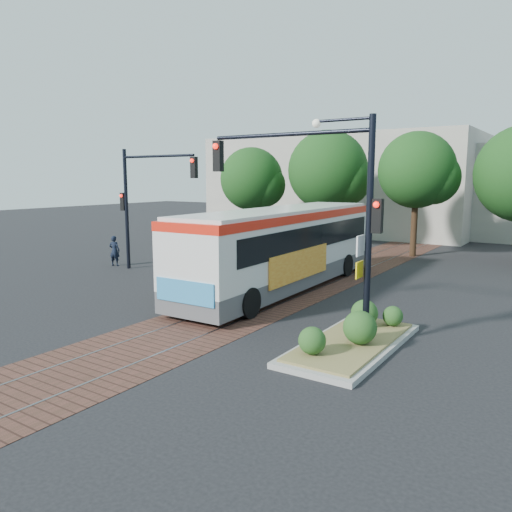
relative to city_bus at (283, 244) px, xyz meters
The scene contains 10 objects.
ground 4.71m from the city_bus, 83.43° to the right, with size 120.00×120.00×0.00m, color black.
trackbed 1.95m from the city_bus, 31.05° to the right, with size 3.60×40.00×0.02m.
tree_row 12.60m from the city_bus, 81.99° to the left, with size 26.40×5.60×7.67m.
warehouses 24.53m from the city_bus, 90.07° to the left, with size 40.00×13.00×8.00m.
city_bus is the anchor object (origin of this frame).
traffic_island 7.59m from the city_bus, 44.35° to the right, with size 2.20×5.20×1.13m.
signal_pole_main 7.09m from the city_bus, 49.52° to the right, with size 5.49×0.46×6.00m.
signal_pole_left 8.13m from the city_bus, behind, with size 4.99×0.34×6.00m.
officer 10.23m from the city_bus, behind, with size 0.58×0.38×1.60m, color black.
parked_car 8.81m from the city_bus, 112.78° to the left, with size 1.79×4.41×1.28m, color black.
Camera 1 is at (9.86, -13.38, 4.61)m, focal length 35.00 mm.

